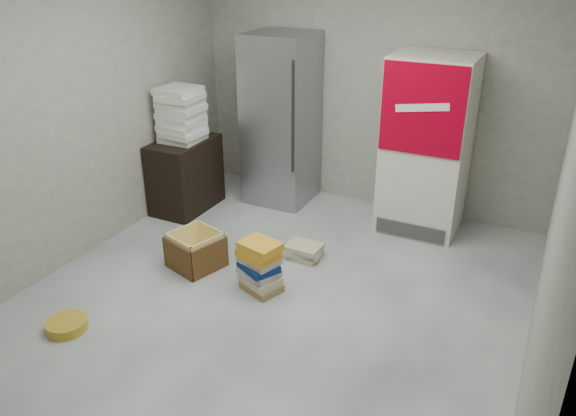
{
  "coord_description": "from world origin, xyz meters",
  "views": [
    {
      "loc": [
        1.91,
        -3.3,
        2.72
      ],
      "look_at": [
        -0.1,
        0.7,
        0.62
      ],
      "focal_mm": 35.0,
      "sensor_mm": 36.0,
      "label": 1
    }
  ],
  "objects_px": {
    "coke_cooler": "(427,145)",
    "phonebook_stack_main": "(260,266)",
    "cardboard_box": "(196,252)",
    "steel_fridge": "(281,120)",
    "wood_shelf": "(186,175)"
  },
  "relations": [
    {
      "from": "coke_cooler",
      "to": "phonebook_stack_main",
      "type": "bearing_deg",
      "value": -116.32
    },
    {
      "from": "coke_cooler",
      "to": "phonebook_stack_main",
      "type": "distance_m",
      "value": 2.16
    },
    {
      "from": "coke_cooler",
      "to": "cardboard_box",
      "type": "relative_size",
      "value": 3.39
    },
    {
      "from": "steel_fridge",
      "to": "coke_cooler",
      "type": "distance_m",
      "value": 1.65
    },
    {
      "from": "wood_shelf",
      "to": "coke_cooler",
      "type": "bearing_deg",
      "value": 16.28
    },
    {
      "from": "coke_cooler",
      "to": "phonebook_stack_main",
      "type": "xyz_separation_m",
      "value": [
        -0.91,
        -1.84,
        -0.67
      ]
    },
    {
      "from": "steel_fridge",
      "to": "cardboard_box",
      "type": "relative_size",
      "value": 3.58
    },
    {
      "from": "coke_cooler",
      "to": "wood_shelf",
      "type": "height_order",
      "value": "coke_cooler"
    },
    {
      "from": "coke_cooler",
      "to": "cardboard_box",
      "type": "xyz_separation_m",
      "value": [
        -1.64,
        -1.76,
        -0.76
      ]
    },
    {
      "from": "steel_fridge",
      "to": "cardboard_box",
      "type": "xyz_separation_m",
      "value": [
        0.01,
        -1.76,
        -0.81
      ]
    },
    {
      "from": "wood_shelf",
      "to": "phonebook_stack_main",
      "type": "height_order",
      "value": "wood_shelf"
    },
    {
      "from": "wood_shelf",
      "to": "cardboard_box",
      "type": "bearing_deg",
      "value": -50.73
    },
    {
      "from": "phonebook_stack_main",
      "to": "coke_cooler",
      "type": "bearing_deg",
      "value": 86.16
    },
    {
      "from": "steel_fridge",
      "to": "cardboard_box",
      "type": "distance_m",
      "value": 1.94
    },
    {
      "from": "steel_fridge",
      "to": "coke_cooler",
      "type": "bearing_deg",
      "value": -0.18
    }
  ]
}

